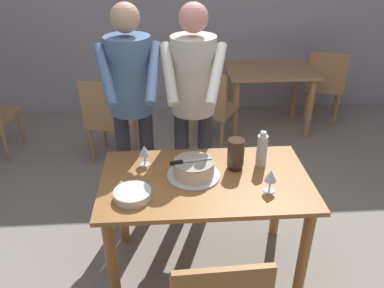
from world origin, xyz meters
TOP-DOWN VIEW (x-y plane):
  - ground_plane at (0.00, 0.00)m, footprint 14.00×14.00m
  - back_wall at (0.00, 2.89)m, footprint 10.00×0.12m
  - main_dining_table at (0.00, 0.00)m, footprint 1.32×0.77m
  - cake_on_platter at (-0.07, 0.04)m, footprint 0.34×0.34m
  - cake_knife at (-0.14, 0.02)m, footprint 0.27×0.07m
  - plate_stack at (-0.44, -0.17)m, footprint 0.22×0.22m
  - wine_glass_near at (-0.39, 0.20)m, footprint 0.08×0.08m
  - wine_glass_far at (0.37, -0.15)m, footprint 0.08×0.08m
  - water_bottle at (0.38, 0.14)m, footprint 0.07×0.07m
  - hurricane_lamp at (0.20, 0.11)m, footprint 0.11×0.11m
  - person_cutting_cake at (-0.04, 0.59)m, footprint 0.47×0.56m
  - person_standing_beside at (-0.48, 0.62)m, footprint 0.47×0.56m
  - background_table at (0.96, 2.19)m, footprint 1.00×0.70m
  - background_chair_0 at (1.70, 2.36)m, footprint 0.57×0.57m
  - background_chair_1 at (-0.81, 1.54)m, footprint 0.53×0.53m
  - background_chair_2 at (0.23, 1.75)m, footprint 0.60×0.60m

SIDE VIEW (x-z plane):
  - ground_plane at x=0.00m, z-range 0.00..0.00m
  - background_chair_0 at x=1.70m, z-range 0.04..0.94m
  - background_chair_1 at x=-0.81m, z-range 0.04..0.94m
  - background_chair_2 at x=0.23m, z-range 0.04..0.94m
  - background_table at x=0.96m, z-range 0.21..0.95m
  - main_dining_table at x=0.00m, z-range 0.24..0.99m
  - plate_stack at x=-0.44m, z-range 0.75..0.80m
  - cake_on_platter at x=-0.07m, z-range 0.75..0.86m
  - wine_glass_near at x=-0.39m, z-range 0.78..0.92m
  - wine_glass_far at x=0.37m, z-range 0.78..0.92m
  - hurricane_lamp at x=0.20m, z-range 0.75..0.96m
  - water_bottle at x=0.38m, z-range 0.74..0.99m
  - cake_knife at x=-0.14m, z-range 0.86..0.88m
  - person_cutting_cake at x=-0.04m, z-range 0.22..1.94m
  - person_standing_beside at x=-0.48m, z-range 0.22..1.94m
  - back_wall at x=0.00m, z-range 0.00..2.70m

